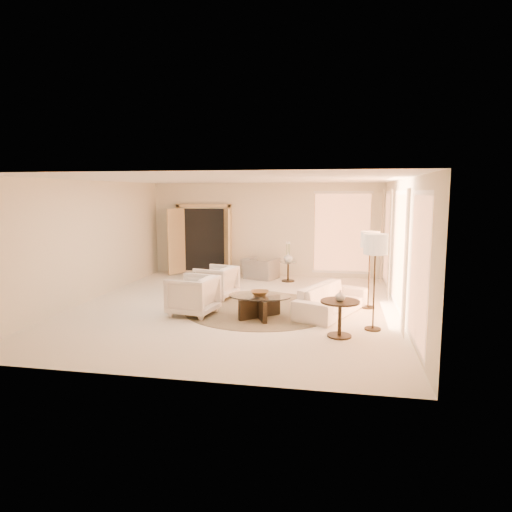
% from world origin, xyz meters
% --- Properties ---
extents(room, '(7.04, 8.04, 2.83)m').
position_xyz_m(room, '(0.00, 0.00, 1.40)').
color(room, '#EFE2C9').
rests_on(room, ground).
extents(windows_right, '(0.10, 6.40, 2.40)m').
position_xyz_m(windows_right, '(3.45, 0.10, 1.35)').
color(windows_right, '#FFA066').
rests_on(windows_right, room).
extents(window_back_corner, '(1.70, 0.10, 2.40)m').
position_xyz_m(window_back_corner, '(2.30, 3.95, 1.35)').
color(window_back_corner, '#FFA066').
rests_on(window_back_corner, room).
extents(curtains_right, '(0.06, 5.20, 2.60)m').
position_xyz_m(curtains_right, '(3.40, 1.00, 1.30)').
color(curtains_right, beige).
rests_on(curtains_right, room).
extents(french_doors, '(1.95, 0.66, 2.16)m').
position_xyz_m(french_doors, '(-1.90, 3.82, 1.07)').
color(french_doors, tan).
rests_on(french_doors, room).
extents(area_rug, '(4.10, 4.10, 0.01)m').
position_xyz_m(area_rug, '(0.60, -0.08, 0.01)').
color(area_rug, '#423625').
rests_on(area_rug, room).
extents(sofa, '(1.55, 2.20, 0.60)m').
position_xyz_m(sofa, '(2.12, -0.16, 0.30)').
color(sofa, white).
rests_on(sofa, room).
extents(armchair_left, '(0.96, 1.00, 0.85)m').
position_xyz_m(armchair_left, '(-0.64, 0.79, 0.43)').
color(armchair_left, white).
rests_on(armchair_left, room).
extents(armchair_right, '(0.96, 1.00, 0.90)m').
position_xyz_m(armchair_right, '(-0.71, -0.78, 0.45)').
color(armchair_right, white).
rests_on(armchair_right, room).
extents(accent_chair, '(1.07, 0.87, 0.81)m').
position_xyz_m(accent_chair, '(-0.03, 3.40, 0.40)').
color(accent_chair, gray).
rests_on(accent_chair, room).
extents(coffee_table, '(1.51, 1.51, 0.47)m').
position_xyz_m(coffee_table, '(0.70, -0.77, 0.29)').
color(coffee_table, black).
rests_on(coffee_table, room).
extents(end_table, '(0.69, 0.69, 0.65)m').
position_xyz_m(end_table, '(2.30, -1.70, 0.44)').
color(end_table, black).
rests_on(end_table, room).
extents(side_table, '(0.48, 0.48, 0.56)m').
position_xyz_m(side_table, '(0.81, 3.14, 0.34)').
color(side_table, black).
rests_on(side_table, room).
extents(floor_lamp_near, '(0.41, 0.41, 1.69)m').
position_xyz_m(floor_lamp_near, '(2.90, 0.46, 1.44)').
color(floor_lamp_near, black).
rests_on(floor_lamp_near, room).
extents(floor_lamp_far, '(0.43, 0.43, 1.78)m').
position_xyz_m(floor_lamp_far, '(2.90, -1.17, 1.52)').
color(floor_lamp_far, black).
rests_on(floor_lamp_far, room).
extents(bowl, '(0.42, 0.42, 0.09)m').
position_xyz_m(bowl, '(0.70, -0.77, 0.51)').
color(bowl, brown).
rests_on(bowl, coffee_table).
extents(end_vase, '(0.22, 0.22, 0.19)m').
position_xyz_m(end_vase, '(2.30, -1.70, 0.74)').
color(end_vase, silver).
rests_on(end_vase, end_table).
extents(side_vase, '(0.34, 0.34, 0.27)m').
position_xyz_m(side_vase, '(0.81, 3.14, 0.69)').
color(side_vase, silver).
rests_on(side_vase, side_table).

